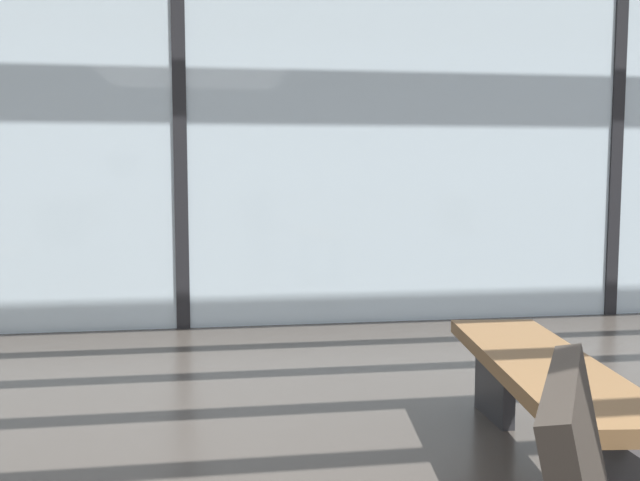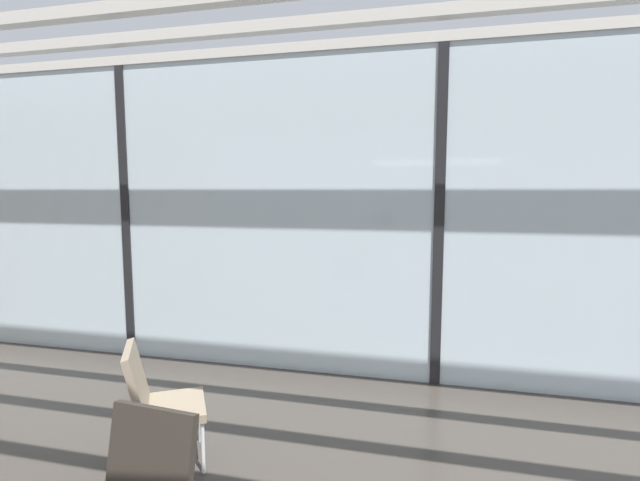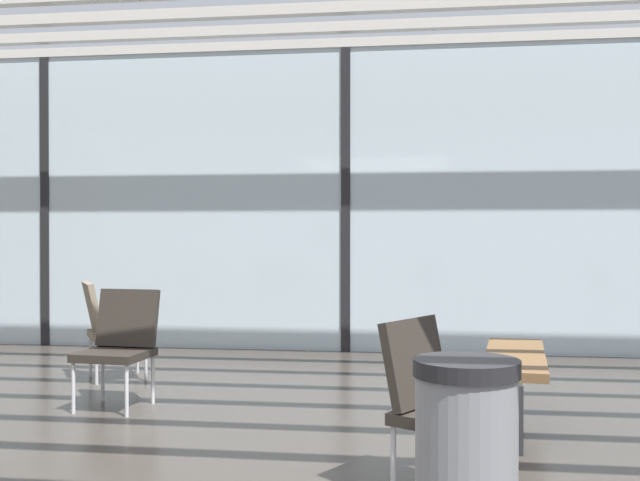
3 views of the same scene
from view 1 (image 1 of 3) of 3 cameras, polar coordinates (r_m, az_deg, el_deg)
glass_curtain_wall at (r=5.54m, az=-11.05°, el=10.31°), size 14.00×0.08×3.33m
window_mullion_1 at (r=5.54m, az=-11.05°, el=10.31°), size 0.10×0.12×3.33m
window_mullion_2 at (r=6.44m, az=22.31°, el=9.33°), size 0.10×0.12×3.33m
parked_airplane at (r=10.24m, az=-11.95°, el=11.33°), size 11.22×4.48×4.48m
waiting_bench at (r=2.99m, az=17.27°, el=-11.00°), size 0.57×1.69×0.47m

